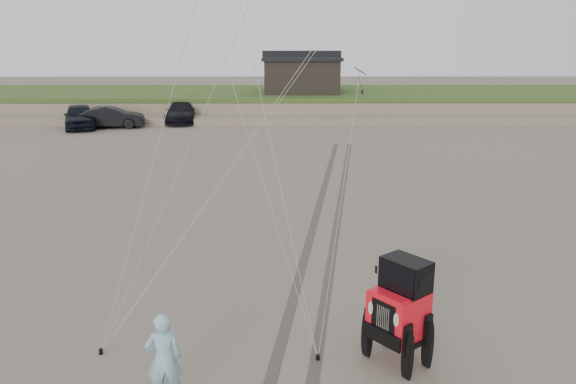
# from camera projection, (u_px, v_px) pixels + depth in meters

# --- Properties ---
(ground) EXTENTS (160.00, 160.00, 0.00)m
(ground) POSITION_uv_depth(u_px,v_px,m) (255.00, 352.00, 11.57)
(ground) COLOR #6B6054
(ground) RESTS_ON ground
(dune_ridge) EXTENTS (160.00, 14.25, 1.73)m
(dune_ridge) POSITION_uv_depth(u_px,v_px,m) (278.00, 102.00, 47.45)
(dune_ridge) COLOR #7A6B54
(dune_ridge) RESTS_ON ground
(cabin) EXTENTS (6.40, 5.40, 3.35)m
(cabin) POSITION_uv_depth(u_px,v_px,m) (302.00, 74.00, 46.33)
(cabin) COLOR black
(cabin) RESTS_ON dune_ridge
(truck_a) EXTENTS (3.51, 5.28, 1.67)m
(truck_a) POSITION_uv_depth(u_px,v_px,m) (79.00, 116.00, 39.25)
(truck_a) COLOR black
(truck_a) RESTS_ON ground
(truck_b) EXTENTS (4.73, 2.19, 1.50)m
(truck_b) POSITION_uv_depth(u_px,v_px,m) (111.00, 117.00, 39.34)
(truck_b) COLOR black
(truck_b) RESTS_ON ground
(truck_c) EXTENTS (2.61, 5.38, 1.51)m
(truck_c) POSITION_uv_depth(u_px,v_px,m) (181.00, 112.00, 41.86)
(truck_c) COLOR black
(truck_c) RESTS_ON ground
(jeep) EXTENTS (4.85, 4.51, 1.73)m
(jeep) POSITION_uv_depth(u_px,v_px,m) (398.00, 323.00, 11.01)
(jeep) COLOR #FD1222
(jeep) RESTS_ON ground
(man) EXTENTS (0.70, 0.53, 1.72)m
(man) POSITION_uv_depth(u_px,v_px,m) (164.00, 359.00, 9.79)
(man) COLOR #7EB8C3
(man) RESTS_ON ground
(stake_main) EXTENTS (0.08, 0.08, 0.12)m
(stake_main) POSITION_uv_depth(u_px,v_px,m) (101.00, 352.00, 11.49)
(stake_main) COLOR black
(stake_main) RESTS_ON ground
(stake_aux) EXTENTS (0.08, 0.08, 0.12)m
(stake_aux) POSITION_uv_depth(u_px,v_px,m) (318.00, 357.00, 11.28)
(stake_aux) COLOR black
(stake_aux) RESTS_ON ground
(tire_tracks) EXTENTS (5.22, 29.74, 0.01)m
(tire_tracks) POSITION_uv_depth(u_px,v_px,m) (325.00, 225.00, 19.28)
(tire_tracks) COLOR #4C443D
(tire_tracks) RESTS_ON ground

